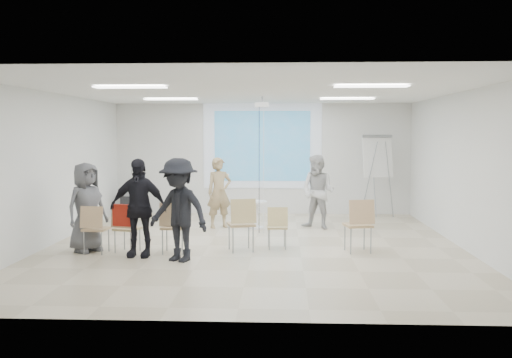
{
  "coord_description": "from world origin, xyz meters",
  "views": [
    {
      "loc": [
        0.55,
        -11.0,
        2.21
      ],
      "look_at": [
        0.0,
        0.8,
        1.25
      ],
      "focal_mm": 40.0,
      "sensor_mm": 36.0,
      "label": 1
    }
  ],
  "objects_px": {
    "laptop": "(174,225)",
    "audience_left": "(138,200)",
    "audience_mid": "(179,203)",
    "player_left": "(219,188)",
    "chair_far_left": "(94,225)",
    "chair_left_mid": "(125,225)",
    "chair_center": "(242,220)",
    "chair_right_inner": "(277,224)",
    "audience_outer": "(86,202)",
    "av_cart": "(132,203)",
    "pedestal_table": "(256,213)",
    "player_right": "(318,188)",
    "chair_left_inner": "(173,223)",
    "chair_right_far": "(359,221)",
    "flipchart_easel": "(377,157)"
  },
  "relations": [
    {
      "from": "chair_right_far",
      "to": "audience_outer",
      "type": "relative_size",
      "value": 0.54
    },
    {
      "from": "flipchart_easel",
      "to": "pedestal_table",
      "type": "bearing_deg",
      "value": -163.05
    },
    {
      "from": "audience_mid",
      "to": "flipchart_easel",
      "type": "height_order",
      "value": "flipchart_easel"
    },
    {
      "from": "chair_right_far",
      "to": "flipchart_easel",
      "type": "relative_size",
      "value": 0.47
    },
    {
      "from": "player_right",
      "to": "chair_left_mid",
      "type": "xyz_separation_m",
      "value": [
        -3.71,
        -2.85,
        -0.43
      ]
    },
    {
      "from": "player_left",
      "to": "flipchart_easel",
      "type": "relative_size",
      "value": 0.86
    },
    {
      "from": "player_left",
      "to": "chair_left_inner",
      "type": "height_order",
      "value": "player_left"
    },
    {
      "from": "chair_right_inner",
      "to": "laptop",
      "type": "distance_m",
      "value": 1.94
    },
    {
      "from": "audience_outer",
      "to": "av_cart",
      "type": "bearing_deg",
      "value": 39.9
    },
    {
      "from": "pedestal_table",
      "to": "chair_left_mid",
      "type": "distance_m",
      "value": 3.59
    },
    {
      "from": "pedestal_table",
      "to": "chair_center",
      "type": "relative_size",
      "value": 0.66
    },
    {
      "from": "chair_far_left",
      "to": "chair_right_inner",
      "type": "bearing_deg",
      "value": 14.52
    },
    {
      "from": "chair_left_mid",
      "to": "chair_right_far",
      "type": "distance_m",
      "value": 4.31
    },
    {
      "from": "player_right",
      "to": "chair_far_left",
      "type": "height_order",
      "value": "player_right"
    },
    {
      "from": "chair_right_far",
      "to": "flipchart_easel",
      "type": "height_order",
      "value": "flipchart_easel"
    },
    {
      "from": "player_left",
      "to": "chair_left_mid",
      "type": "bearing_deg",
      "value": -142.72
    },
    {
      "from": "flipchart_easel",
      "to": "audience_outer",
      "type": "bearing_deg",
      "value": -156.81
    },
    {
      "from": "laptop",
      "to": "flipchart_easel",
      "type": "height_order",
      "value": "flipchart_easel"
    },
    {
      "from": "audience_mid",
      "to": "flipchart_easel",
      "type": "distance_m",
      "value": 6.69
    },
    {
      "from": "chair_right_inner",
      "to": "laptop",
      "type": "height_order",
      "value": "chair_right_inner"
    },
    {
      "from": "pedestal_table",
      "to": "player_right",
      "type": "relative_size",
      "value": 0.35
    },
    {
      "from": "pedestal_table",
      "to": "audience_left",
      "type": "distance_m",
      "value": 3.68
    },
    {
      "from": "chair_right_far",
      "to": "flipchart_easel",
      "type": "bearing_deg",
      "value": 66.21
    },
    {
      "from": "chair_right_inner",
      "to": "pedestal_table",
      "type": "bearing_deg",
      "value": 98.51
    },
    {
      "from": "chair_far_left",
      "to": "audience_mid",
      "type": "relative_size",
      "value": 0.44
    },
    {
      "from": "player_left",
      "to": "av_cart",
      "type": "xyz_separation_m",
      "value": [
        -2.53,
        1.78,
        -0.58
      ]
    },
    {
      "from": "pedestal_table",
      "to": "chair_left_inner",
      "type": "relative_size",
      "value": 0.69
    },
    {
      "from": "chair_right_inner",
      "to": "chair_center",
      "type": "bearing_deg",
      "value": -160.69
    },
    {
      "from": "player_left",
      "to": "chair_far_left",
      "type": "height_order",
      "value": "player_left"
    },
    {
      "from": "chair_left_mid",
      "to": "flipchart_easel",
      "type": "xyz_separation_m",
      "value": [
        5.34,
        4.54,
        1.07
      ]
    },
    {
      "from": "pedestal_table",
      "to": "player_left",
      "type": "bearing_deg",
      "value": 172.19
    },
    {
      "from": "player_left",
      "to": "chair_left_mid",
      "type": "height_order",
      "value": "player_left"
    },
    {
      "from": "pedestal_table",
      "to": "player_left",
      "type": "relative_size",
      "value": 0.35
    },
    {
      "from": "chair_left_inner",
      "to": "audience_mid",
      "type": "relative_size",
      "value": 0.47
    },
    {
      "from": "chair_center",
      "to": "chair_right_inner",
      "type": "xyz_separation_m",
      "value": [
        0.65,
        0.28,
        -0.11
      ]
    },
    {
      "from": "chair_far_left",
      "to": "chair_right_far",
      "type": "xyz_separation_m",
      "value": [
        4.84,
        0.3,
        0.07
      ]
    },
    {
      "from": "chair_left_mid",
      "to": "audience_outer",
      "type": "bearing_deg",
      "value": -170.97
    },
    {
      "from": "laptop",
      "to": "chair_far_left",
      "type": "bearing_deg",
      "value": 7.16
    },
    {
      "from": "player_left",
      "to": "chair_right_inner",
      "type": "bearing_deg",
      "value": -86.9
    },
    {
      "from": "chair_left_inner",
      "to": "audience_outer",
      "type": "distance_m",
      "value": 1.69
    },
    {
      "from": "audience_outer",
      "to": "flipchart_easel",
      "type": "xyz_separation_m",
      "value": [
        6.08,
        4.45,
        0.66
      ]
    },
    {
      "from": "chair_right_inner",
      "to": "audience_outer",
      "type": "height_order",
      "value": "audience_outer"
    },
    {
      "from": "audience_mid",
      "to": "audience_left",
      "type": "bearing_deg",
      "value": -177.6
    },
    {
      "from": "chair_left_inner",
      "to": "audience_left",
      "type": "height_order",
      "value": "audience_left"
    },
    {
      "from": "player_left",
      "to": "chair_left_mid",
      "type": "distance_m",
      "value": 3.24
    },
    {
      "from": "chair_right_far",
      "to": "audience_outer",
      "type": "xyz_separation_m",
      "value": [
        -5.05,
        -0.11,
        0.34
      ]
    },
    {
      "from": "chair_left_mid",
      "to": "audience_left",
      "type": "height_order",
      "value": "audience_left"
    },
    {
      "from": "laptop",
      "to": "audience_left",
      "type": "xyz_separation_m",
      "value": [
        -0.58,
        -0.34,
        0.49
      ]
    },
    {
      "from": "chair_right_inner",
      "to": "flipchart_easel",
      "type": "bearing_deg",
      "value": 53.77
    },
    {
      "from": "chair_right_inner",
      "to": "chair_left_inner",
      "type": "bearing_deg",
      "value": -168.95
    }
  ]
}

